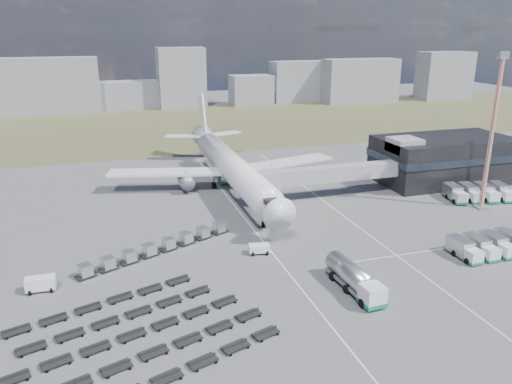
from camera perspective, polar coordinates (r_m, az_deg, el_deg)
name	(u,v)px	position (r m, az deg, el deg)	size (l,w,h in m)	color
ground	(281,248)	(79.99, 2.91, -6.38)	(420.00, 420.00, 0.00)	#565659
grass_strip	(176,126)	(183.00, -9.13, 7.49)	(420.00, 90.00, 0.01)	#4E4D2F
lane_markings	(329,234)	(86.08, 8.35, -4.72)	(47.12, 110.00, 0.01)	silver
terminal	(443,158)	(120.99, 20.60, 3.64)	(30.40, 16.40, 11.00)	black
jet_bridge	(321,175)	(101.75, 7.41, 1.96)	(30.30, 3.80, 7.05)	#939399
airliner	(230,165)	(107.40, -3.01, 3.08)	(51.59, 64.53, 17.62)	white
skyline	(154,86)	(221.75, -11.55, 11.74)	(318.78, 26.17, 25.65)	gray
fuel_tanker	(355,279)	(68.03, 11.20, -9.71)	(3.48, 11.27, 3.59)	white
pushback_tug	(259,249)	(77.69, 0.37, -6.54)	(3.18, 1.79, 1.44)	white
utility_van	(41,284)	(72.90, -23.39, -9.65)	(3.75, 1.70, 2.05)	white
catering_truck	(229,175)	(113.78, -3.13, 2.00)	(4.94, 7.24, 3.08)	white
service_trucks_near	(489,246)	(85.21, 25.09, -5.59)	(11.39, 6.31, 2.53)	white
service_trucks_far	(478,193)	(111.00, 24.07, -0.06)	(13.48, 9.16, 2.75)	white
uld_row	(159,247)	(79.05, -11.04, -6.17)	(24.76, 12.75, 1.79)	black
baggage_dollies	(133,336)	(59.80, -13.87, -15.73)	(31.56, 26.58, 0.74)	black
floodlight_mast	(492,133)	(102.88, 25.34, 6.09)	(2.81, 2.27, 29.41)	red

